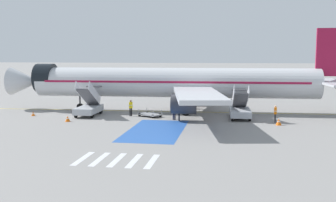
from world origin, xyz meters
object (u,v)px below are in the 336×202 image
(airliner, at_px, (179,83))
(boarding_stairs_forward, at_px, (89,107))
(baggage_cart, at_px, (150,114))
(ground_crew_1, at_px, (179,111))
(traffic_cone_0, at_px, (68,119))
(ground_crew_3, at_px, (174,110))
(boarding_stairs_aft, at_px, (240,110))
(traffic_cone_1, at_px, (33,114))
(ground_crew_0, at_px, (131,107))
(ground_crew_2, at_px, (275,113))
(fuel_tanker, at_px, (219,86))
(traffic_cone_2, at_px, (279,122))

(airliner, relative_size, boarding_stairs_forward, 8.35)
(airliner, relative_size, baggage_cart, 14.74)
(ground_crew_1, bearing_deg, traffic_cone_0, -98.16)
(ground_crew_3, bearing_deg, boarding_stairs_aft, 178.10)
(traffic_cone_0, bearing_deg, ground_crew_3, 15.05)
(traffic_cone_1, bearing_deg, ground_crew_1, -2.76)
(boarding_stairs_forward, xyz_separation_m, ground_crew_0, (4.93, 0.37, 0.08))
(ground_crew_2, xyz_separation_m, traffic_cone_1, (-27.19, 0.29, -0.81))
(airliner, bearing_deg, boarding_stairs_aft, -121.33)
(boarding_stairs_aft, relative_size, ground_crew_3, 3.02)
(airliner, xyz_separation_m, ground_crew_3, (0.23, -6.11, -2.57))
(airliner, relative_size, ground_crew_0, 23.69)
(ground_crew_0, bearing_deg, traffic_cone_0, 25.04)
(fuel_tanker, distance_m, ground_crew_3, 27.49)
(ground_crew_3, bearing_deg, ground_crew_1, 116.12)
(boarding_stairs_forward, bearing_deg, ground_crew_2, -6.17)
(fuel_tanker, bearing_deg, traffic_cone_1, -41.66)
(traffic_cone_1, height_order, traffic_cone_2, traffic_cone_2)
(fuel_tanker, distance_m, traffic_cone_1, 33.95)
(ground_crew_0, bearing_deg, traffic_cone_1, -6.61)
(traffic_cone_0, distance_m, traffic_cone_2, 21.85)
(ground_crew_1, height_order, traffic_cone_0, ground_crew_1)
(baggage_cart, bearing_deg, airliner, 179.61)
(ground_crew_1, bearing_deg, baggage_cart, -141.87)
(ground_crew_1, height_order, ground_crew_2, ground_crew_2)
(traffic_cone_0, xyz_separation_m, traffic_cone_1, (-5.56, 3.11, -0.06))
(ground_crew_1, height_order, traffic_cone_1, ground_crew_1)
(baggage_cart, height_order, ground_crew_1, ground_crew_1)
(ground_crew_0, xyz_separation_m, traffic_cone_2, (16.15, -3.38, -0.76))
(boarding_stairs_forward, xyz_separation_m, ground_crew_1, (10.86, -2.04, 0.02))
(ground_crew_3, bearing_deg, ground_crew_0, -35.96)
(airliner, distance_m, ground_crew_3, 6.63)
(baggage_cart, xyz_separation_m, ground_crew_1, (3.68, -2.35, 0.77))
(airliner, distance_m, traffic_cone_1, 17.66)
(boarding_stairs_forward, relative_size, ground_crew_1, 2.99)
(ground_crew_3, bearing_deg, traffic_cone_1, -18.20)
(ground_crew_3, height_order, traffic_cone_2, ground_crew_3)
(airliner, height_order, baggage_cart, airliner)
(baggage_cart, distance_m, traffic_cone_1, 13.57)
(traffic_cone_0, xyz_separation_m, traffic_cone_2, (21.81, 1.32, 0.02))
(traffic_cone_0, distance_m, traffic_cone_1, 6.38)
(ground_crew_2, relative_size, traffic_cone_2, 2.76)
(airliner, xyz_separation_m, ground_crew_0, (-5.07, -4.35, -2.50))
(boarding_stairs_aft, bearing_deg, ground_crew_3, -166.31)
(ground_crew_0, height_order, ground_crew_1, ground_crew_0)
(ground_crew_1, bearing_deg, boarding_stairs_forward, -119.97)
(fuel_tanker, height_order, ground_crew_2, fuel_tanker)
(ground_crew_0, distance_m, traffic_cone_2, 16.52)
(airliner, bearing_deg, traffic_cone_2, -126.94)
(boarding_stairs_aft, xyz_separation_m, traffic_cone_0, (-18.06, -4.95, -0.67))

